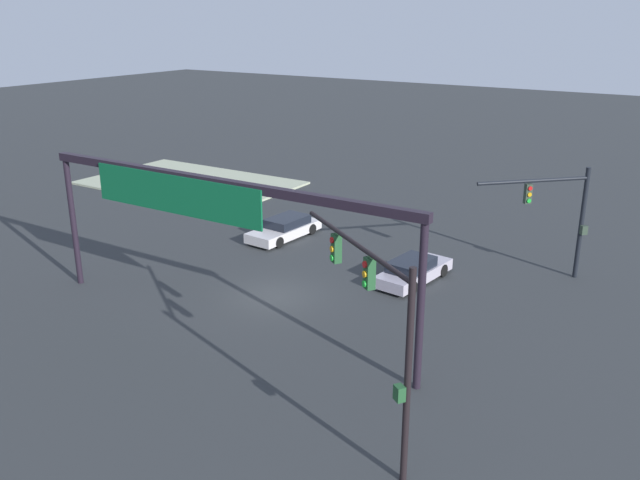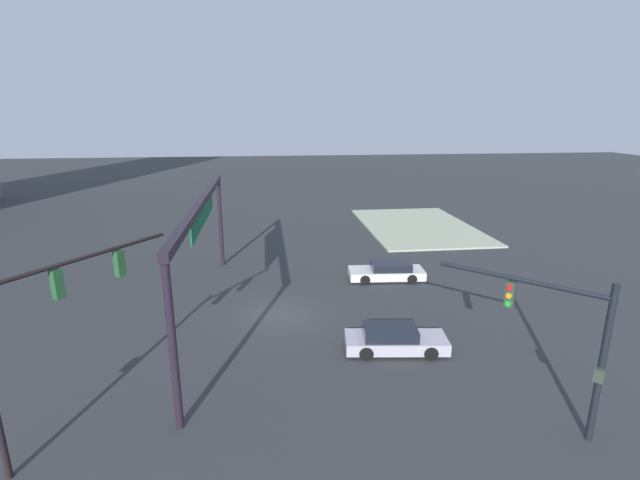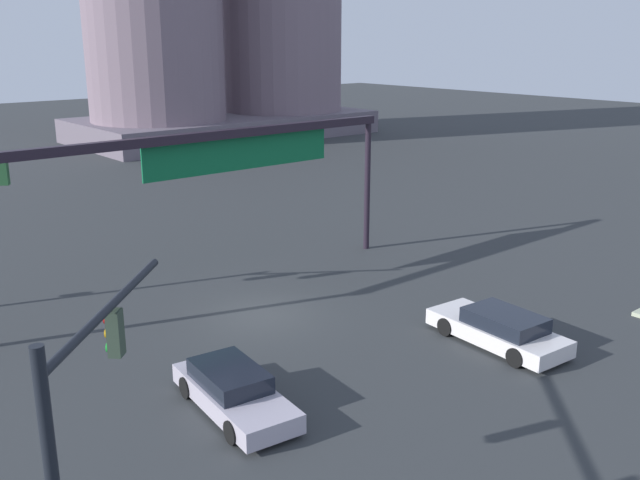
% 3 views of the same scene
% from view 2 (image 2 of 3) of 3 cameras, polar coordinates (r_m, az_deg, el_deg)
% --- Properties ---
extents(ground_plane, '(190.81, 190.81, 0.00)m').
position_cam_2_polar(ground_plane, '(25.62, -5.29, -9.13)').
color(ground_plane, '#303335').
extents(sidewalk_corner, '(15.66, 10.05, 0.15)m').
position_cam_2_polar(sidewalk_corner, '(45.33, 12.03, 1.69)').
color(sidewalk_corner, '#ABB394').
rests_on(sidewalk_corner, ground).
extents(traffic_signal_near_corner, '(5.76, 4.32, 6.48)m').
position_cam_2_polar(traffic_signal_near_corner, '(16.83, -30.92, -8.16)').
color(traffic_signal_near_corner, black).
rests_on(traffic_signal_near_corner, ground).
extents(traffic_signal_opposite_side, '(4.44, 4.17, 5.60)m').
position_cam_2_polar(traffic_signal_opposite_side, '(17.58, 27.85, -9.73)').
color(traffic_signal_opposite_side, black).
rests_on(traffic_signal_opposite_side, ground).
extents(overhead_sign_gantry, '(18.41, 0.43, 6.46)m').
position_cam_2_polar(overhead_sign_gantry, '(24.61, -14.39, 2.63)').
color(overhead_sign_gantry, black).
rests_on(overhead_sign_gantry, ground).
extents(sedan_car_approaching, '(2.27, 4.82, 1.21)m').
position_cam_2_polar(sedan_car_approaching, '(21.92, 9.20, -12.10)').
color(sedan_car_approaching, '#B4ABBB').
rests_on(sedan_car_approaching, ground).
extents(sedan_car_waiting_far, '(2.25, 5.03, 1.21)m').
position_cam_2_polar(sedan_car_waiting_far, '(30.64, 8.37, -3.85)').
color(sedan_car_waiting_far, silver).
rests_on(sedan_car_waiting_far, ground).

